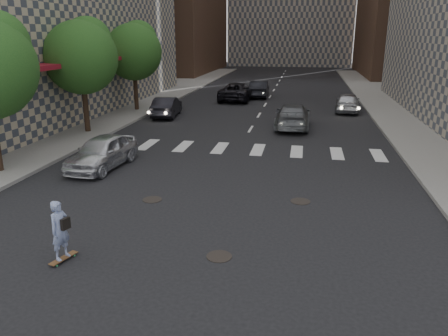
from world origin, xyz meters
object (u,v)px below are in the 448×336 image
object	(u,v)px
traffic_car_a	(167,107)
traffic_car_d	(348,102)
silver_sedan	(102,152)
traffic_car_c	(238,92)
tree_c	(135,49)
tree_b	(83,54)
skateboarder	(60,230)
traffic_car_b	(293,116)
traffic_car_e	(259,89)

from	to	relation	value
traffic_car_a	traffic_car_d	xyz separation A→B (m)	(13.00, 4.37, 0.03)
silver_sedan	traffic_car_c	distance (m)	21.59
tree_c	silver_sedan	size ratio (longest dim) A/B	1.53
tree_b	skateboarder	size ratio (longest dim) A/B	3.89
tree_c	silver_sedan	bearing A→B (deg)	-74.79
silver_sedan	traffic_car_b	size ratio (longest dim) A/B	0.83
tree_c	skateboarder	bearing A→B (deg)	-73.65
tree_c	traffic_car_a	size ratio (longest dim) A/B	1.53
traffic_car_c	traffic_car_d	xyz separation A→B (m)	(9.18, -4.38, -0.05)
silver_sedan	traffic_car_c	bearing A→B (deg)	87.34
tree_c	traffic_car_d	size ratio (longest dim) A/B	1.52
tree_c	traffic_car_b	xyz separation A→B (m)	(12.02, -4.28, -3.89)
traffic_car_a	traffic_car_e	world-z (taller)	traffic_car_e
tree_b	traffic_car_e	bearing A→B (deg)	64.00
tree_c	traffic_car_c	bearing A→B (deg)	45.39
traffic_car_c	tree_c	bearing A→B (deg)	48.23
traffic_car_d	tree_b	bearing A→B (deg)	38.24
traffic_car_d	traffic_car_e	xyz separation A→B (m)	(-7.50, 6.85, 0.03)
silver_sedan	traffic_car_e	bearing A→B (deg)	84.16
traffic_car_b	traffic_car_e	size ratio (longest dim) A/B	1.11
tree_b	silver_sedan	xyz separation A→B (m)	(3.95, -6.54, -3.91)
traffic_car_e	silver_sedan	bearing A→B (deg)	77.61
tree_b	silver_sedan	world-z (taller)	tree_b
traffic_car_b	traffic_car_e	distance (m)	14.07
traffic_car_c	traffic_car_d	world-z (taller)	traffic_car_c
tree_c	traffic_car_a	distance (m)	5.27
traffic_car_b	traffic_car_c	size ratio (longest dim) A/B	0.91
traffic_car_a	silver_sedan	bearing A→B (deg)	88.65
skateboarder	traffic_car_e	xyz separation A→B (m)	(1.82, 31.93, -0.12)
silver_sedan	traffic_car_e	world-z (taller)	traffic_car_e
tree_c	skateboarder	distance (m)	23.85
traffic_car_b	skateboarder	bearing A→B (deg)	74.02
tree_b	traffic_car_a	bearing A→B (deg)	64.21
silver_sedan	traffic_car_e	distance (m)	24.29
silver_sedan	traffic_car_b	bearing A→B (deg)	56.68
traffic_car_b	traffic_car_e	xyz separation A→B (m)	(-3.57, 13.61, 0.01)
traffic_car_b	traffic_car_d	size ratio (longest dim) A/B	1.20
tree_c	traffic_car_e	size ratio (longest dim) A/B	1.41
traffic_car_c	traffic_car_a	bearing A→B (deg)	69.27
traffic_car_b	traffic_car_d	distance (m)	7.82
skateboarder	traffic_car_e	size ratio (longest dim) A/B	0.36
tree_b	traffic_car_d	bearing A→B (deg)	33.31
tree_b	traffic_car_b	distance (m)	13.17
skateboarder	traffic_car_a	world-z (taller)	skateboarder
traffic_car_a	traffic_car_d	distance (m)	13.71
skateboarder	silver_sedan	size ratio (longest dim) A/B	0.39
tree_b	traffic_car_e	xyz separation A→B (m)	(8.45, 17.33, -3.88)
traffic_car_c	traffic_car_e	xyz separation A→B (m)	(1.68, 2.47, -0.02)
traffic_car_b	tree_b	bearing A→B (deg)	17.63
silver_sedan	traffic_car_b	distance (m)	13.06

